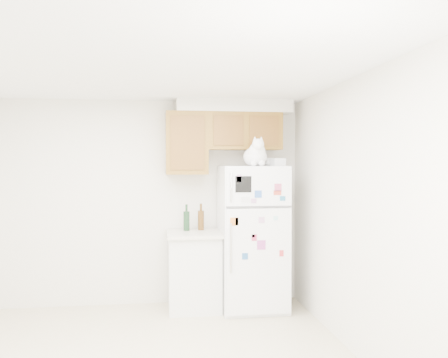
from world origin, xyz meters
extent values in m
cube|color=silver|center=(0.00, 2.00, 1.25)|extent=(3.80, 0.04, 2.50)
cube|color=silver|center=(0.00, -2.00, 1.25)|extent=(3.80, 0.04, 2.50)
cube|color=silver|center=(1.90, 0.00, 1.25)|extent=(0.04, 4.00, 2.50)
cube|color=white|center=(0.00, 0.00, 2.50)|extent=(3.80, 4.00, 0.04)
cube|color=#976620|center=(1.20, 1.82, 2.12)|extent=(0.90, 0.33, 0.45)
cube|color=#976620|center=(0.50, 1.82, 1.98)|extent=(0.50, 0.33, 0.75)
cube|color=silver|center=(1.07, 1.83, 2.42)|extent=(1.40, 0.37, 0.15)
cube|color=white|center=(1.27, 1.62, 0.85)|extent=(0.76, 0.72, 1.70)
cube|color=white|center=(1.27, 1.25, 1.48)|extent=(0.74, 0.03, 0.44)
cube|color=white|center=(1.27, 1.25, 0.64)|extent=(0.74, 0.03, 1.19)
cube|color=#59595B|center=(1.27, 1.25, 1.25)|extent=(0.74, 0.03, 0.02)
cylinder|color=silver|center=(0.95, 1.22, 1.47)|extent=(0.02, 0.02, 0.32)
cylinder|color=silver|center=(0.95, 1.22, 0.80)|extent=(0.02, 0.02, 0.55)
cube|color=black|center=(1.09, 1.23, 1.50)|extent=(0.18, 0.00, 0.18)
cube|color=white|center=(1.11, 1.23, 1.05)|extent=(0.22, 0.00, 0.28)
cube|color=orange|center=(0.98, 1.23, 1.09)|extent=(0.09, 0.00, 0.09)
cube|color=#9CD5DD|center=(1.45, 1.23, 1.12)|extent=(0.05, 0.00, 0.05)
cube|color=#BC86B2|center=(1.29, 1.23, 1.10)|extent=(0.07, 0.00, 0.07)
cube|color=#BC4B6E|center=(1.48, 1.23, 1.46)|extent=(0.08, 0.00, 0.08)
cube|color=#245692|center=(1.10, 1.23, 0.70)|extent=(0.07, 0.00, 0.07)
cube|color=teal|center=(1.53, 1.23, 1.34)|extent=(0.06, 0.00, 0.05)
cube|color=#AC7AA6|center=(1.20, 1.23, 1.32)|extent=(0.06, 0.00, 0.05)
cube|color=#C84432|center=(1.47, 1.23, 1.40)|extent=(0.09, 0.00, 0.05)
cube|color=#BA2E57|center=(1.21, 1.23, 0.91)|extent=(0.06, 0.00, 0.07)
cube|color=#AD4594|center=(1.29, 1.23, 0.82)|extent=(0.10, 0.00, 0.11)
cube|color=silver|center=(1.11, 1.23, 1.33)|extent=(0.10, 0.00, 0.06)
cube|color=#C23037|center=(1.52, 1.23, 0.72)|extent=(0.05, 0.00, 0.07)
cube|color=#315BAB|center=(1.25, 1.23, 1.39)|extent=(0.08, 0.00, 0.08)
cube|color=#AD7CA6|center=(1.04, 1.23, 1.57)|extent=(0.05, 0.00, 0.08)
cube|color=white|center=(0.58, 1.68, 0.44)|extent=(0.60, 0.60, 0.88)
cube|color=silver|center=(0.58, 1.66, 0.90)|extent=(0.64, 0.64, 0.04)
ellipsoid|color=white|center=(1.27, 1.50, 1.81)|extent=(0.27, 0.36, 0.23)
ellipsoid|color=white|center=(1.27, 1.40, 1.86)|extent=(0.20, 0.16, 0.22)
sphere|color=white|center=(1.27, 1.34, 1.94)|extent=(0.13, 0.13, 0.13)
cone|color=white|center=(1.24, 1.34, 2.01)|extent=(0.05, 0.05, 0.05)
cone|color=white|center=(1.31, 1.34, 2.01)|extent=(0.05, 0.05, 0.05)
cone|color=#D88C8C|center=(1.24, 1.33, 2.00)|extent=(0.02, 0.02, 0.03)
cone|color=#D88C8C|center=(1.31, 1.33, 2.00)|extent=(0.02, 0.02, 0.03)
sphere|color=white|center=(1.27, 1.28, 1.92)|extent=(0.06, 0.06, 0.06)
sphere|color=white|center=(1.23, 1.35, 1.74)|extent=(0.07, 0.07, 0.07)
sphere|color=white|center=(1.32, 1.35, 1.74)|extent=(0.07, 0.07, 0.07)
cylinder|color=white|center=(1.39, 1.62, 1.74)|extent=(0.17, 0.23, 0.08)
cube|color=white|center=(1.43, 1.75, 1.75)|extent=(0.20, 0.16, 0.10)
cube|color=white|center=(1.55, 1.50, 1.74)|extent=(0.18, 0.15, 0.09)
camera|label=1|loc=(0.15, -3.90, 1.70)|focal=38.00mm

